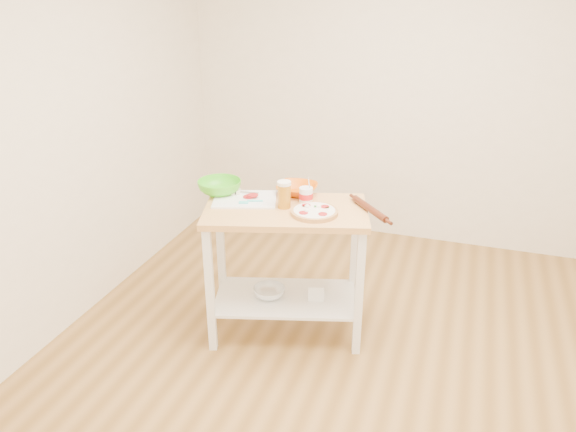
{
  "coord_description": "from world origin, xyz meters",
  "views": [
    {
      "loc": [
        0.47,
        -2.55,
        2.26
      ],
      "look_at": [
        -0.55,
        0.48,
        0.86
      ],
      "focal_mm": 35.0,
      "sensor_mm": 36.0,
      "label": 1
    }
  ],
  "objects_px": {
    "prep_island": "(286,246)",
    "cutting_board": "(245,199)",
    "orange_bowl": "(297,189)",
    "yogurt_tub": "(306,196)",
    "green_bowl": "(220,187)",
    "shelf_bin": "(316,291)",
    "knife": "(233,192)",
    "shelf_glass_bowl": "(269,292)",
    "rolling_pin": "(370,209)",
    "beer_pint": "(284,194)",
    "spatula": "(250,202)",
    "pizza": "(314,212)"
  },
  "relations": [
    {
      "from": "knife",
      "to": "beer_pint",
      "type": "xyz_separation_m",
      "value": [
        0.4,
        -0.11,
        0.07
      ]
    },
    {
      "from": "cutting_board",
      "to": "green_bowl",
      "type": "distance_m",
      "value": 0.21
    },
    {
      "from": "pizza",
      "to": "orange_bowl",
      "type": "relative_size",
      "value": 1.1
    },
    {
      "from": "green_bowl",
      "to": "shelf_bin",
      "type": "xyz_separation_m",
      "value": [
        0.69,
        -0.05,
        -0.63
      ]
    },
    {
      "from": "beer_pint",
      "to": "orange_bowl",
      "type": "bearing_deg",
      "value": 88.77
    },
    {
      "from": "prep_island",
      "to": "knife",
      "type": "distance_m",
      "value": 0.51
    },
    {
      "from": "prep_island",
      "to": "pizza",
      "type": "relative_size",
      "value": 3.9
    },
    {
      "from": "cutting_board",
      "to": "spatula",
      "type": "height_order",
      "value": "cutting_board"
    },
    {
      "from": "cutting_board",
      "to": "orange_bowl",
      "type": "height_order",
      "value": "orange_bowl"
    },
    {
      "from": "cutting_board",
      "to": "shelf_glass_bowl",
      "type": "bearing_deg",
      "value": -41.02
    },
    {
      "from": "prep_island",
      "to": "cutting_board",
      "type": "distance_m",
      "value": 0.4
    },
    {
      "from": "spatula",
      "to": "yogurt_tub",
      "type": "height_order",
      "value": "yogurt_tub"
    },
    {
      "from": "prep_island",
      "to": "green_bowl",
      "type": "xyz_separation_m",
      "value": [
        -0.5,
        0.1,
        0.31
      ]
    },
    {
      "from": "prep_island",
      "to": "cutting_board",
      "type": "height_order",
      "value": "cutting_board"
    },
    {
      "from": "beer_pint",
      "to": "yogurt_tub",
      "type": "xyz_separation_m",
      "value": [
        0.11,
        0.11,
        -0.03
      ]
    },
    {
      "from": "spatula",
      "to": "orange_bowl",
      "type": "relative_size",
      "value": 0.54
    },
    {
      "from": "cutting_board",
      "to": "rolling_pin",
      "type": "bearing_deg",
      "value": -13.55
    },
    {
      "from": "prep_island",
      "to": "beer_pint",
      "type": "bearing_deg",
      "value": 136.84
    },
    {
      "from": "knife",
      "to": "shelf_glass_bowl",
      "type": "distance_m",
      "value": 0.71
    },
    {
      "from": "prep_island",
      "to": "yogurt_tub",
      "type": "bearing_deg",
      "value": 51.61
    },
    {
      "from": "knife",
      "to": "rolling_pin",
      "type": "xyz_separation_m",
      "value": [
        0.92,
        -0.01,
        0.0
      ]
    },
    {
      "from": "beer_pint",
      "to": "yogurt_tub",
      "type": "relative_size",
      "value": 0.91
    },
    {
      "from": "prep_island",
      "to": "shelf_bin",
      "type": "bearing_deg",
      "value": 15.45
    },
    {
      "from": "yogurt_tub",
      "to": "orange_bowl",
      "type": "bearing_deg",
      "value": 126.59
    },
    {
      "from": "spatula",
      "to": "knife",
      "type": "height_order",
      "value": "knife"
    },
    {
      "from": "beer_pint",
      "to": "rolling_pin",
      "type": "distance_m",
      "value": 0.53
    },
    {
      "from": "cutting_board",
      "to": "shelf_glass_bowl",
      "type": "height_order",
      "value": "cutting_board"
    },
    {
      "from": "green_bowl",
      "to": "pizza",
      "type": "bearing_deg",
      "value": -10.74
    },
    {
      "from": "pizza",
      "to": "beer_pint",
      "type": "relative_size",
      "value": 1.68
    },
    {
      "from": "rolling_pin",
      "to": "shelf_glass_bowl",
      "type": "relative_size",
      "value": 1.74
    },
    {
      "from": "spatula",
      "to": "pizza",
      "type": "bearing_deg",
      "value": -20.93
    },
    {
      "from": "prep_island",
      "to": "spatula",
      "type": "xyz_separation_m",
      "value": [
        -0.24,
        -0.0,
        0.28
      ]
    },
    {
      "from": "orange_bowl",
      "to": "yogurt_tub",
      "type": "bearing_deg",
      "value": -53.41
    },
    {
      "from": "beer_pint",
      "to": "pizza",
      "type": "bearing_deg",
      "value": -10.9
    },
    {
      "from": "prep_island",
      "to": "shelf_bin",
      "type": "distance_m",
      "value": 0.38
    },
    {
      "from": "orange_bowl",
      "to": "green_bowl",
      "type": "relative_size",
      "value": 0.92
    },
    {
      "from": "shelf_glass_bowl",
      "to": "shelf_bin",
      "type": "bearing_deg",
      "value": 15.89
    },
    {
      "from": "spatula",
      "to": "beer_pint",
      "type": "distance_m",
      "value": 0.24
    },
    {
      "from": "cutting_board",
      "to": "yogurt_tub",
      "type": "xyz_separation_m",
      "value": [
        0.39,
        0.07,
        0.05
      ]
    },
    {
      "from": "pizza",
      "to": "shelf_glass_bowl",
      "type": "height_order",
      "value": "pizza"
    },
    {
      "from": "knife",
      "to": "shelf_bin",
      "type": "height_order",
      "value": "knife"
    },
    {
      "from": "yogurt_tub",
      "to": "rolling_pin",
      "type": "xyz_separation_m",
      "value": [
        0.41,
        -0.01,
        -0.03
      ]
    },
    {
      "from": "pizza",
      "to": "cutting_board",
      "type": "height_order",
      "value": "pizza"
    },
    {
      "from": "orange_bowl",
      "to": "beer_pint",
      "type": "bearing_deg",
      "value": -91.23
    },
    {
      "from": "orange_bowl",
      "to": "yogurt_tub",
      "type": "relative_size",
      "value": 1.4
    },
    {
      "from": "green_bowl",
      "to": "shelf_bin",
      "type": "distance_m",
      "value": 0.94
    },
    {
      "from": "yogurt_tub",
      "to": "shelf_bin",
      "type": "xyz_separation_m",
      "value": [
        0.1,
        -0.07,
        -0.64
      ]
    },
    {
      "from": "pizza",
      "to": "beer_pint",
      "type": "bearing_deg",
      "value": 169.1
    },
    {
      "from": "spatula",
      "to": "shelf_glass_bowl",
      "type": "height_order",
      "value": "spatula"
    },
    {
      "from": "prep_island",
      "to": "rolling_pin",
      "type": "bearing_deg",
      "value": 11.91
    }
  ]
}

